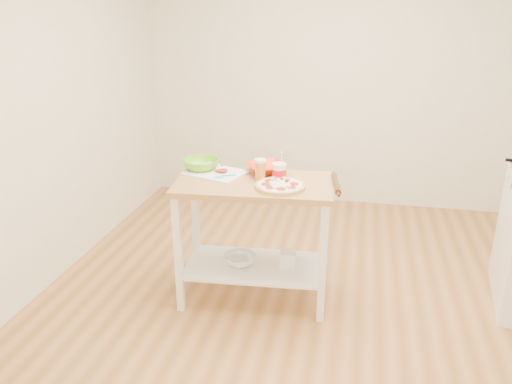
{
  "coord_description": "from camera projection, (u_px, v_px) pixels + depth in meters",
  "views": [
    {
      "loc": [
        0.26,
        -2.96,
        2.03
      ],
      "look_at": [
        -0.4,
        0.16,
        0.83
      ],
      "focal_mm": 35.0,
      "sensor_mm": 36.0,
      "label": 1
    }
  ],
  "objects": [
    {
      "name": "spatula",
      "position": [
        224.0,
        176.0,
        3.45
      ],
      "size": [
        0.14,
        0.1,
        0.01
      ],
      "rotation": [
        0.0,
        0.0,
        0.38
      ],
      "color": "#49B5A5",
      "rests_on": "cutting_board"
    },
    {
      "name": "pizza",
      "position": [
        280.0,
        186.0,
        3.27
      ],
      "size": [
        0.33,
        0.33,
        0.05
      ],
      "rotation": [
        0.0,
        0.0,
        -0.02
      ],
      "color": "#E6B462",
      "rests_on": "prep_island"
    },
    {
      "name": "yogurt_tub",
      "position": [
        279.0,
        172.0,
        3.41
      ],
      "size": [
        0.1,
        0.1,
        0.21
      ],
      "color": "white",
      "rests_on": "prep_island"
    },
    {
      "name": "shelf_bin",
      "position": [
        288.0,
        259.0,
        3.59
      ],
      "size": [
        0.12,
        0.12,
        0.11
      ],
      "primitive_type": "cube",
      "rotation": [
        0.0,
        0.0,
        0.08
      ],
      "color": "white",
      "rests_on": "prep_island"
    },
    {
      "name": "prep_island",
      "position": [
        254.0,
        216.0,
        3.48
      ],
      "size": [
        1.11,
        0.66,
        0.9
      ],
      "rotation": [
        0.0,
        0.0,
        0.08
      ],
      "color": "#B5834A",
      "rests_on": "ground"
    },
    {
      "name": "cutting_board",
      "position": [
        216.0,
        172.0,
        3.56
      ],
      "size": [
        0.47,
        0.41,
        0.04
      ],
      "rotation": [
        0.0,
        0.0,
        -0.32
      ],
      "color": "white",
      "rests_on": "prep_island"
    },
    {
      "name": "knife",
      "position": [
        201.0,
        168.0,
        3.62
      ],
      "size": [
        0.23,
        0.17,
        0.01
      ],
      "rotation": [
        0.0,
        0.0,
        0.56
      ],
      "color": "silver",
      "rests_on": "cutting_board"
    },
    {
      "name": "beer_pint",
      "position": [
        260.0,
        170.0,
        3.39
      ],
      "size": [
        0.08,
        0.08,
        0.15
      ],
      "color": "orange",
      "rests_on": "prep_island"
    },
    {
      "name": "green_bowl",
      "position": [
        201.0,
        165.0,
        3.62
      ],
      "size": [
        0.34,
        0.34,
        0.08
      ],
      "primitive_type": "imported",
      "rotation": [
        0.0,
        0.0,
        0.44
      ],
      "color": "#6BC320",
      "rests_on": "prep_island"
    },
    {
      "name": "room_shell",
      "position": [
        316.0,
        125.0,
        3.0
      ],
      "size": [
        4.04,
        4.54,
        2.74
      ],
      "color": "#B27A41",
      "rests_on": "ground"
    },
    {
      "name": "orange_bowl",
      "position": [
        266.0,
        168.0,
        3.56
      ],
      "size": [
        0.38,
        0.38,
        0.07
      ],
      "primitive_type": "imported",
      "rotation": [
        0.0,
        0.0,
        0.51
      ],
      "color": "red",
      "rests_on": "prep_island"
    },
    {
      "name": "rolling_pin",
      "position": [
        336.0,
        184.0,
        3.29
      ],
      "size": [
        0.09,
        0.34,
        0.04
      ],
      "primitive_type": "cylinder",
      "rotation": [
        1.57,
        0.0,
        0.14
      ],
      "color": "#502912",
      "rests_on": "prep_island"
    },
    {
      "name": "shelf_glass_bowl",
      "position": [
        240.0,
        259.0,
        3.62
      ],
      "size": [
        0.26,
        0.26,
        0.07
      ],
      "primitive_type": "imported",
      "rotation": [
        0.0,
        0.0,
        -0.13
      ],
      "color": "silver",
      "rests_on": "prep_island"
    }
  ]
}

